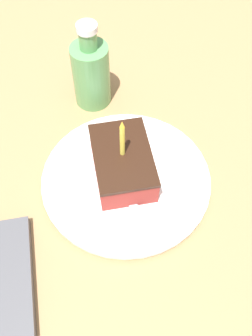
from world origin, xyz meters
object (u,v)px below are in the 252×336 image
plate (126,180)px  bottle (91,73)px  cake_slice (123,163)px  fork (131,203)px

plate → bottle: size_ratio=1.65×
cake_slice → plate: bearing=-71.4°
fork → bottle: bearing=95.5°
fork → bottle: 0.27m
bottle → cake_slice: bearing=-83.2°
cake_slice → fork: bearing=-88.7°
bottle → plate: bearing=-82.6°
fork → bottle: (-0.03, 0.26, 0.05)m
fork → bottle: bottle is taller
plate → cake_slice: (-0.00, 0.01, 0.04)m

